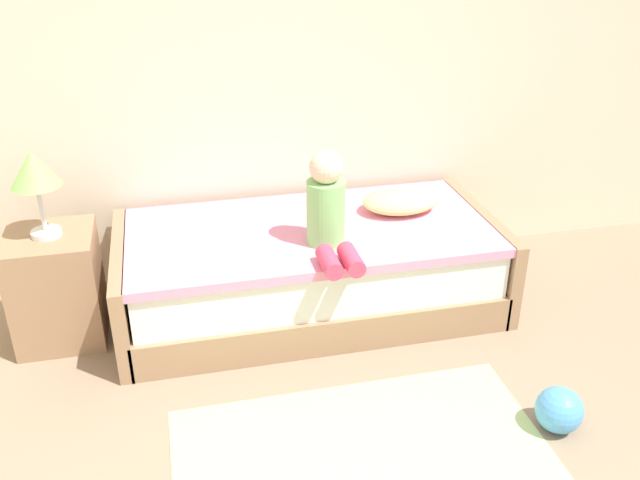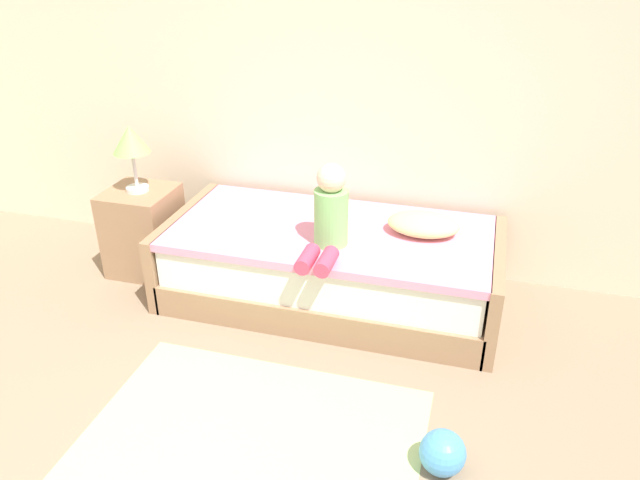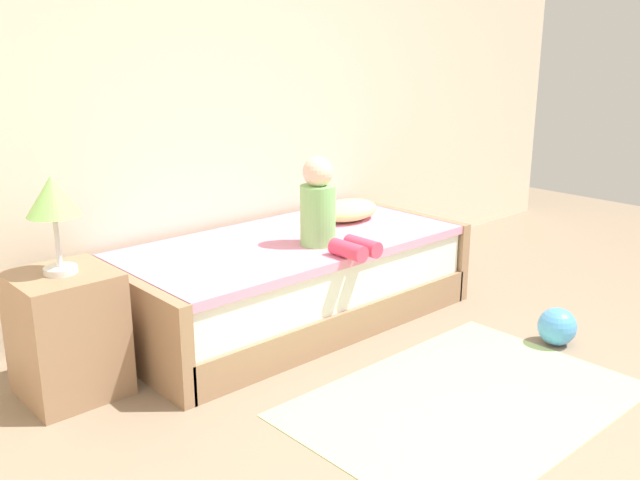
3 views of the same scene
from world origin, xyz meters
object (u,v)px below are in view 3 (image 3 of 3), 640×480
Objects in this scene: child_figure at (324,211)px; table_lamp at (53,201)px; nightstand at (68,334)px; pillow at (348,210)px; toy_ball at (557,327)px; bed at (292,281)px.

table_lamp is at bearing 170.08° from child_figure.
nightstand is 1.93m from pillow.
pillow is at bearing 2.52° from nightstand.
pillow is 1.46m from toy_ball.
table_lamp is at bearing 150.08° from toy_ball.
toy_ball is (2.20, -1.27, -0.20)m from nightstand.
pillow reaches higher than toy_ball.
nightstand is 1.48m from child_figure.
toy_ball is (0.29, -1.35, -0.46)m from pillow.
toy_ball is (0.85, -1.25, -0.14)m from bed.
table_lamp is (-1.35, 0.02, 0.69)m from bed.
table_lamp is 2.67m from toy_ball.
pillow is at bearing 2.52° from table_lamp.
child_figure reaches higher than toy_ball.
bed is at bearing 101.71° from child_figure.
table_lamp is at bearing 0.00° from nightstand.
table_lamp is at bearing 179.32° from bed.
nightstand is at bearing 0.00° from table_lamp.
table_lamp is 1.02× the size of pillow.
bed is 1.52m from table_lamp.
nightstand is 2.55m from toy_ball.
child_figure is at bearing -9.92° from nightstand.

